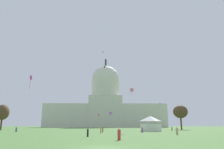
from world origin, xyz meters
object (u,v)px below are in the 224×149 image
(person_red_front_right, at_px, (119,135))
(kite_yellow_mid, at_px, (57,94))
(person_tan_near_tree_east, at_px, (177,131))
(kite_black_high, at_px, (105,67))
(kite_gold_high, at_px, (103,52))
(person_tan_lawn_far_right, at_px, (101,130))
(kite_pink_low, at_px, (132,90))
(tree_west_near, at_px, (3,112))
(person_black_aisle_center, at_px, (88,133))
(person_olive_mid_left, at_px, (172,129))
(capitol_building, at_px, (105,105))
(kite_magenta_low, at_px, (31,79))
(person_denim_mid_center, at_px, (16,130))
(event_tent, at_px, (151,124))
(kite_white_high, at_px, (152,74))
(kite_cyan_low, at_px, (160,104))
(person_olive_deep_crowd, at_px, (103,130))
(kite_red_low, at_px, (99,115))
(tree_east_far, at_px, (180,112))
(kite_turquoise_mid, at_px, (120,90))
(person_purple_near_tent, at_px, (142,130))
(kite_violet_low, at_px, (111,113))

(person_red_front_right, bearing_deg, kite_yellow_mid, -121.33)
(person_red_front_right, height_order, person_tan_near_tree_east, same)
(kite_black_high, bearing_deg, kite_gold_high, -12.88)
(person_tan_lawn_far_right, bearing_deg, kite_pink_low, 143.48)
(kite_pink_low, relative_size, kite_black_high, 0.95)
(tree_west_near, height_order, person_black_aisle_center, tree_west_near)
(kite_black_high, height_order, kite_gold_high, kite_gold_high)
(person_olive_mid_left, bearing_deg, kite_pink_low, -24.24)
(capitol_building, bearing_deg, kite_magenta_low, -99.66)
(kite_gold_high, bearing_deg, person_black_aisle_center, -74.25)
(capitol_building, distance_m, person_denim_mid_center, 143.44)
(kite_yellow_mid, bearing_deg, person_black_aisle_center, -145.76)
(person_black_aisle_center, relative_size, person_tan_lawn_far_right, 1.02)
(person_red_front_right, distance_m, kite_magenta_low, 47.03)
(event_tent, xyz_separation_m, kite_white_high, (19.88, 81.27, 38.06))
(event_tent, xyz_separation_m, kite_pink_low, (-7.56, -9.01, 10.56))
(kite_gold_high, height_order, kite_cyan_low, kite_gold_high)
(kite_yellow_mid, height_order, kite_pink_low, kite_yellow_mid)
(person_olive_deep_crowd, relative_size, kite_red_low, 0.34)
(kite_gold_high, bearing_deg, person_olive_mid_left, -52.45)
(person_red_front_right, bearing_deg, kite_cyan_low, -156.60)
(tree_east_far, distance_m, kite_pink_low, 46.52)
(person_tan_lawn_far_right, distance_m, kite_white_high, 113.04)
(tree_west_near, relative_size, kite_pink_low, 4.25)
(kite_turquoise_mid, relative_size, kite_black_high, 0.34)
(person_olive_deep_crowd, bearing_deg, tree_west_near, 179.18)
(event_tent, distance_m, person_tan_near_tree_east, 27.44)
(person_black_aisle_center, xyz_separation_m, kite_magenta_low, (-20.93, 26.11, 15.96))
(person_denim_mid_center, bearing_deg, person_tan_lawn_far_right, 64.05)
(event_tent, distance_m, person_purple_near_tent, 13.26)
(kite_turquoise_mid, bearing_deg, person_black_aisle_center, 56.65)
(kite_yellow_mid, bearing_deg, kite_violet_low, -92.31)
(kite_yellow_mid, xyz_separation_m, kite_pink_low, (38.57, -64.46, -8.06))
(person_red_front_right, distance_m, person_tan_lawn_far_right, 27.05)
(capitol_building, height_order, event_tent, capitol_building)
(kite_turquoise_mid, relative_size, kite_pink_low, 0.36)
(tree_east_far, bearing_deg, kite_turquoise_mid, -177.58)
(tree_west_near, distance_m, kite_violet_low, 53.94)
(kite_violet_low, height_order, kite_cyan_low, kite_cyan_low)
(person_denim_mid_center, height_order, kite_pink_low, kite_pink_low)
(kite_white_high, bearing_deg, kite_violet_low, -106.89)
(person_olive_deep_crowd, height_order, person_olive_mid_left, person_olive_mid_left)
(person_purple_near_tent, bearing_deg, kite_white_high, -75.14)
(person_red_front_right, height_order, kite_magenta_low, kite_magenta_low)
(person_olive_mid_left, distance_m, kite_yellow_mid, 77.87)
(person_olive_deep_crowd, distance_m, kite_cyan_low, 87.49)
(kite_magenta_low, height_order, kite_pink_low, kite_magenta_low)
(person_denim_mid_center, relative_size, person_tan_lawn_far_right, 1.00)
(person_red_front_right, relative_size, kite_pink_low, 0.66)
(person_olive_mid_left, distance_m, kite_red_low, 103.76)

